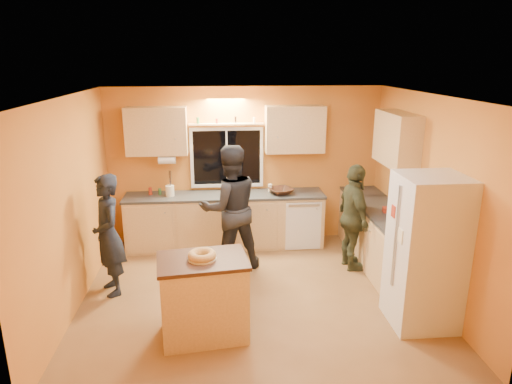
{
  "coord_description": "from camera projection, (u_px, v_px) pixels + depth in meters",
  "views": [
    {
      "loc": [
        -0.47,
        -5.41,
        3.03
      ],
      "look_at": [
        0.04,
        0.4,
        1.31
      ],
      "focal_mm": 32.0,
      "sensor_mm": 36.0,
      "label": 1
    }
  ],
  "objects": [
    {
      "name": "person_center",
      "position": [
        230.0,
        208.0,
        6.64
      ],
      "size": [
        1.05,
        0.9,
        1.86
      ],
      "primitive_type": "imported",
      "rotation": [
        0.0,
        0.0,
        3.39
      ],
      "color": "black",
      "rests_on": "ground"
    },
    {
      "name": "person_left",
      "position": [
        108.0,
        235.0,
        5.93
      ],
      "size": [
        0.6,
        0.7,
        1.62
      ],
      "primitive_type": "imported",
      "rotation": [
        0.0,
        0.0,
        -1.13
      ],
      "color": "black",
      "rests_on": "ground"
    },
    {
      "name": "red_box",
      "position": [
        389.0,
        210.0,
        6.54
      ],
      "size": [
        0.18,
        0.15,
        0.07
      ],
      "primitive_type": "cube",
      "rotation": [
        0.0,
        0.0,
        -0.19
      ],
      "color": "#A62D19",
      "rests_on": "right_counter"
    },
    {
      "name": "room_shell",
      "position": [
        262.0,
        169.0,
        6.01
      ],
      "size": [
        4.54,
        4.04,
        2.61
      ],
      "color": "orange",
      "rests_on": "ground"
    },
    {
      "name": "potted_plant",
      "position": [
        397.0,
        214.0,
        6.06
      ],
      "size": [
        0.24,
        0.21,
        0.26
      ],
      "primitive_type": "imported",
      "rotation": [
        0.0,
        0.0,
        -0.02
      ],
      "color": "gray",
      "rests_on": "right_counter"
    },
    {
      "name": "ground",
      "position": [
        255.0,
        295.0,
        6.07
      ],
      "size": [
        4.5,
        4.5,
        0.0
      ],
      "primitive_type": "plane",
      "color": "brown",
      "rests_on": "ground"
    },
    {
      "name": "right_counter",
      "position": [
        387.0,
        244.0,
        6.58
      ],
      "size": [
        0.62,
        1.84,
        0.9
      ],
      "color": "tan",
      "rests_on": "ground"
    },
    {
      "name": "utensil_crock",
      "position": [
        170.0,
        191.0,
        7.3
      ],
      "size": [
        0.14,
        0.14,
        0.17
      ],
      "primitive_type": "cylinder",
      "color": "#EFE9C8",
      "rests_on": "back_counter"
    },
    {
      "name": "mixing_bowl",
      "position": [
        281.0,
        191.0,
        7.43
      ],
      "size": [
        0.49,
        0.49,
        0.09
      ],
      "primitive_type": "imported",
      "rotation": [
        0.0,
        0.0,
        0.36
      ],
      "color": "black",
      "rests_on": "back_counter"
    },
    {
      "name": "refrigerator",
      "position": [
        426.0,
        252.0,
        5.21
      ],
      "size": [
        0.72,
        0.7,
        1.8
      ],
      "primitive_type": "cube",
      "color": "silver",
      "rests_on": "ground"
    },
    {
      "name": "back_counter",
      "position": [
        247.0,
        220.0,
        7.57
      ],
      "size": [
        4.23,
        0.62,
        0.9
      ],
      "color": "tan",
      "rests_on": "ground"
    },
    {
      "name": "person_right",
      "position": [
        354.0,
        218.0,
        6.64
      ],
      "size": [
        0.46,
        0.96,
        1.59
      ],
      "primitive_type": "imported",
      "rotation": [
        0.0,
        0.0,
        1.65
      ],
      "color": "#2A311F",
      "rests_on": "ground"
    },
    {
      "name": "island",
      "position": [
        204.0,
        297.0,
        5.06
      ],
      "size": [
        1.04,
        0.78,
        0.94
      ],
      "rotation": [
        0.0,
        0.0,
        0.12
      ],
      "color": "tan",
      "rests_on": "ground"
    },
    {
      "name": "bundt_pastry",
      "position": [
        202.0,
        255.0,
        4.92
      ],
      "size": [
        0.31,
        0.31,
        0.09
      ],
      "primitive_type": "torus",
      "color": "tan",
      "rests_on": "island"
    }
  ]
}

